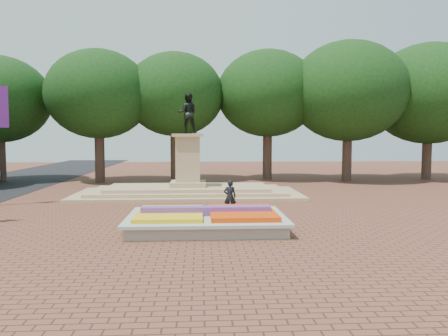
# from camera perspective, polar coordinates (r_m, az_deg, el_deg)

# --- Properties ---
(ground) EXTENTS (90.00, 90.00, 0.00)m
(ground) POSITION_cam_1_polar(r_m,az_deg,el_deg) (19.78, -5.32, -6.74)
(ground) COLOR brown
(ground) RESTS_ON ground
(flower_bed) EXTENTS (6.30, 4.30, 0.91)m
(flower_bed) POSITION_cam_1_polar(r_m,az_deg,el_deg) (17.74, -2.23, -6.75)
(flower_bed) COLOR gray
(flower_bed) RESTS_ON ground
(monument) EXTENTS (14.00, 6.00, 6.40)m
(monument) POSITION_cam_1_polar(r_m,az_deg,el_deg) (27.57, -4.71, -1.79)
(monument) COLOR tan
(monument) RESTS_ON ground
(tree_row_back) EXTENTS (44.80, 8.80, 10.43)m
(tree_row_back) POSITION_cam_1_polar(r_m,az_deg,el_deg) (37.56, -0.74, 8.64)
(tree_row_back) COLOR #39281F
(tree_row_back) RESTS_ON ground
(pedestrian) EXTENTS (0.62, 0.43, 1.64)m
(pedestrian) POSITION_cam_1_polar(r_m,az_deg,el_deg) (21.05, 0.78, -3.80)
(pedestrian) COLOR black
(pedestrian) RESTS_ON ground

